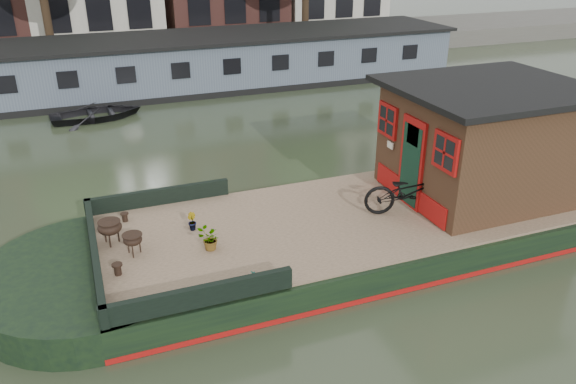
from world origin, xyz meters
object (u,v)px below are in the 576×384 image
object	(u,v)px
brazier_rear	(111,232)
dinghy	(96,110)
bicycle	(410,192)
cabin	(484,140)
brazier_front	(133,244)

from	to	relation	value
brazier_rear	dinghy	distance (m)	10.37
bicycle	cabin	bearing A→B (deg)	-61.90
cabin	brazier_rear	xyz separation A→B (m)	(-7.79, 0.56, -0.99)
cabin	brazier_front	size ratio (longest dim) A/B	9.82
dinghy	brazier_front	bearing A→B (deg)	174.60
bicycle	brazier_rear	size ratio (longest dim) A/B	3.93
brazier_front	dinghy	bearing A→B (deg)	89.82
dinghy	bicycle	bearing A→B (deg)	-159.48
bicycle	dinghy	world-z (taller)	bicycle
brazier_front	brazier_rear	size ratio (longest dim) A/B	0.87
brazier_front	dinghy	size ratio (longest dim) A/B	0.13
cabin	dinghy	xyz separation A→B (m)	(-7.41, 10.91, -1.56)
cabin	brazier_rear	size ratio (longest dim) A/B	8.56
bicycle	brazier_rear	bearing A→B (deg)	99.34
cabin	dinghy	bearing A→B (deg)	124.20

